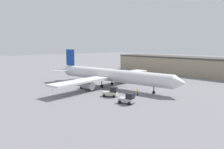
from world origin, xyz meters
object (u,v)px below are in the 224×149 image
at_px(belt_loader_truck, 87,85).
at_px(pushback_tug, 111,92).
at_px(baggage_tug, 128,99).
at_px(safety_cone_near, 52,90).
at_px(ground_crew_worker, 138,92).
at_px(airplane, 109,75).

relative_size(belt_loader_truck, pushback_tug, 0.98).
bearing_deg(baggage_tug, pushback_tug, 151.72).
xyz_separation_m(belt_loader_truck, safety_cone_near, (-4.38, -8.45, -0.68)).
xyz_separation_m(ground_crew_worker, pushback_tug, (-3.64, -5.38, 0.19)).
xyz_separation_m(ground_crew_worker, baggage_tug, (3.22, -7.22, 0.18)).
xyz_separation_m(baggage_tug, safety_cone_near, (-22.80, -4.93, -0.80)).
distance_m(airplane, pushback_tug, 12.54).
xyz_separation_m(pushback_tug, safety_cone_near, (-15.94, -6.77, -0.80)).
bearing_deg(baggage_tug, ground_crew_worker, 100.75).
bearing_deg(belt_loader_truck, baggage_tug, -37.81).
xyz_separation_m(airplane, belt_loader_truck, (-2.28, -6.41, -2.48)).
distance_m(pushback_tug, safety_cone_near, 17.34).
distance_m(airplane, belt_loader_truck, 7.25).
bearing_deg(pushback_tug, baggage_tug, -42.47).
bearing_deg(safety_cone_near, ground_crew_worker, 31.82).
height_order(pushback_tug, safety_cone_near, pushback_tug).
bearing_deg(belt_loader_truck, safety_cone_near, -144.40).
distance_m(airplane, safety_cone_near, 16.59).
relative_size(airplane, ground_crew_worker, 26.70).
distance_m(baggage_tug, belt_loader_truck, 18.75).
height_order(baggage_tug, belt_loader_truck, baggage_tug).
bearing_deg(baggage_tug, safety_cone_near, 178.92).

